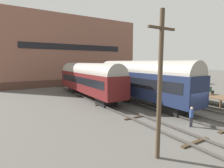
{
  "coord_description": "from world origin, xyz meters",
  "views": [
    {
      "loc": [
        -14.26,
        -9.27,
        5.18
      ],
      "look_at": [
        -2.07,
        10.65,
        2.2
      ],
      "focal_mm": 28.0,
      "sensor_mm": 36.0,
      "label": 1
    }
  ],
  "objects_px": {
    "train_car_navy": "(140,79)",
    "person_worker": "(191,115)",
    "utility_pole": "(160,84)",
    "bench": "(209,91)",
    "train_car_maroon": "(88,78)"
  },
  "relations": [
    {
      "from": "train_car_navy",
      "to": "utility_pole",
      "type": "relative_size",
      "value": 2.03
    },
    {
      "from": "utility_pole",
      "to": "bench",
      "type": "bearing_deg",
      "value": 20.99
    },
    {
      "from": "train_car_navy",
      "to": "bench",
      "type": "bearing_deg",
      "value": -31.99
    },
    {
      "from": "person_worker",
      "to": "utility_pole",
      "type": "bearing_deg",
      "value": -161.75
    },
    {
      "from": "train_car_navy",
      "to": "bench",
      "type": "relative_size",
      "value": 11.26
    },
    {
      "from": "train_car_navy",
      "to": "train_car_maroon",
      "type": "xyz_separation_m",
      "value": [
        -4.14,
        6.68,
        -0.18
      ]
    },
    {
      "from": "train_car_maroon",
      "to": "utility_pole",
      "type": "height_order",
      "value": "utility_pole"
    },
    {
      "from": "train_car_navy",
      "to": "utility_pole",
      "type": "height_order",
      "value": "utility_pole"
    },
    {
      "from": "bench",
      "to": "train_car_navy",
      "type": "bearing_deg",
      "value": 148.01
    },
    {
      "from": "train_car_navy",
      "to": "person_worker",
      "type": "bearing_deg",
      "value": -102.25
    },
    {
      "from": "train_car_maroon",
      "to": "bench",
      "type": "relative_size",
      "value": 11.72
    },
    {
      "from": "bench",
      "to": "utility_pole",
      "type": "bearing_deg",
      "value": -159.01
    },
    {
      "from": "person_worker",
      "to": "utility_pole",
      "type": "xyz_separation_m",
      "value": [
        -5.69,
        -1.88,
        3.07
      ]
    },
    {
      "from": "train_car_maroon",
      "to": "person_worker",
      "type": "bearing_deg",
      "value": -81.24
    },
    {
      "from": "train_car_maroon",
      "to": "utility_pole",
      "type": "distance_m",
      "value": 17.32
    }
  ]
}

